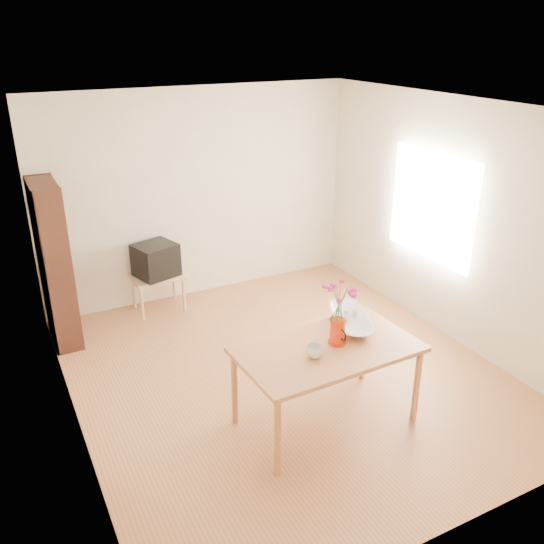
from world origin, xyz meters
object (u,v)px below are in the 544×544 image
mug (314,351)px  bowl (352,301)px  television (155,259)px  table (327,355)px  pitcher (337,332)px

mug → bowl: size_ratio=0.29×
television → bowl: bearing=-83.9°
table → mug: 0.24m
television → mug: bearing=-97.4°
mug → television: size_ratio=0.25×
mug → bowl: (0.59, 0.34, 0.17)m
table → bowl: size_ratio=3.25×
pitcher → television: size_ratio=0.42×
table → mug: bearing=-158.4°
pitcher → mug: (-0.29, -0.10, -0.05)m
pitcher → mug: size_ratio=1.70×
table → television: size_ratio=2.80×
mug → television: bearing=-111.5°
bowl → table: bearing=-147.7°
mug → television: (-0.46, 2.88, -0.14)m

